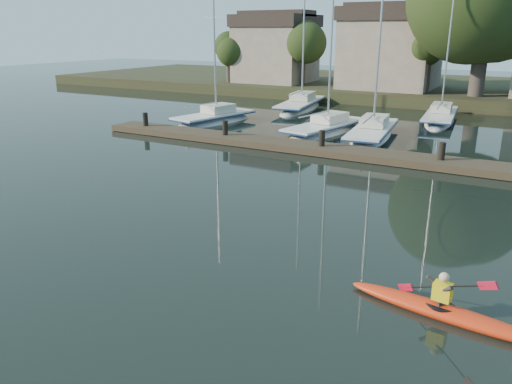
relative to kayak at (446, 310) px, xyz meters
The scene contains 9 objects.
ground 5.49m from the kayak, behind, with size 160.00×160.00×0.00m, color black.
kayak is the anchor object (origin of this frame).
dock 14.49m from the kayak, 112.12° to the left, with size 34.00×2.00×1.80m.
sailboat_0 25.94m from the kayak, 135.35° to the left, with size 3.68×7.97×12.21m.
sailboat_1 21.20m from the kayak, 118.97° to the left, with size 3.64×8.76×13.93m.
sailboat_2 20.04m from the kayak, 111.39° to the left, with size 3.16×9.30×15.10m.
sailboat_5 31.36m from the kayak, 120.31° to the left, with size 3.63×9.96×16.12m.
sailboat_6 27.21m from the kayak, 100.16° to the left, with size 2.86×9.71×15.22m.
shore 40.01m from the kayak, 95.53° to the left, with size 90.00×25.25×12.75m.
Camera 1 is at (6.53, -10.06, 6.13)m, focal length 35.00 mm.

